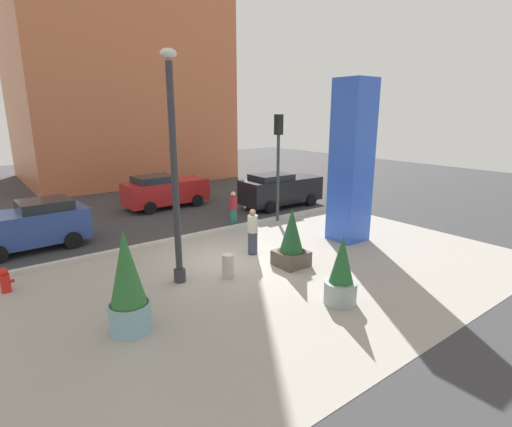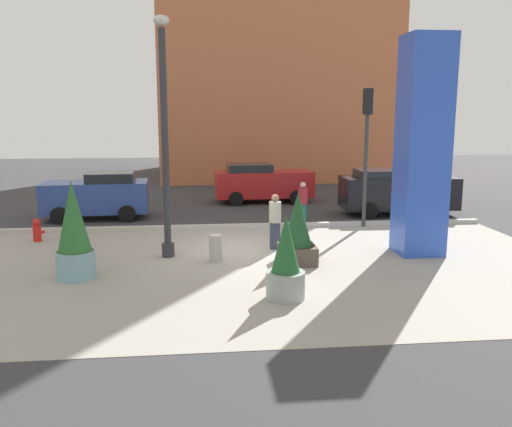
# 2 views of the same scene
# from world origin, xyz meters

# --- Properties ---
(ground_plane) EXTENTS (60.00, 60.00, 0.00)m
(ground_plane) POSITION_xyz_m (0.00, 4.00, 0.00)
(ground_plane) COLOR #38383A
(plaza_pavement) EXTENTS (18.00, 10.00, 0.02)m
(plaza_pavement) POSITION_xyz_m (0.00, -2.00, 0.00)
(plaza_pavement) COLOR #9E998E
(plaza_pavement) RESTS_ON ground_plane
(curb_strip) EXTENTS (18.00, 0.24, 0.16)m
(curb_strip) POSITION_xyz_m (0.00, 3.12, 0.08)
(curb_strip) COLOR #B7B2A8
(curb_strip) RESTS_ON ground_plane
(lamp_post) EXTENTS (0.44, 0.44, 6.65)m
(lamp_post) POSITION_xyz_m (-2.24, -0.50, 3.24)
(lamp_post) COLOR #2D2D33
(lamp_post) RESTS_ON ground_plane
(art_pillar_blue) EXTENTS (1.25, 1.25, 6.24)m
(art_pillar_blue) POSITION_xyz_m (5.05, -0.84, 3.12)
(art_pillar_blue) COLOR blue
(art_pillar_blue) RESTS_ON ground_plane
(potted_plant_by_pillar) EXTENTS (0.99, 0.99, 1.98)m
(potted_plant_by_pillar) POSITION_xyz_m (1.33, -1.57, 0.88)
(potted_plant_by_pillar) COLOR #4C4238
(potted_plant_by_pillar) RESTS_ON ground_plane
(potted_plant_near_right) EXTENTS (0.87, 0.87, 1.92)m
(potted_plant_near_right) POSITION_xyz_m (0.56, -4.38, 0.81)
(potted_plant_near_right) COLOR gray
(potted_plant_near_right) RESTS_ON ground_plane
(potted_plant_near_left) EXTENTS (0.96, 0.96, 2.48)m
(potted_plant_near_left) POSITION_xyz_m (-4.42, -2.33, 1.15)
(potted_plant_near_left) COLOR #7AA8B7
(potted_plant_near_left) RESTS_ON ground_plane
(fire_hydrant) EXTENTS (0.36, 0.26, 0.75)m
(fire_hydrant) POSITION_xyz_m (-6.53, 1.85, 0.37)
(fire_hydrant) COLOR red
(fire_hydrant) RESTS_ON ground_plane
(concrete_bollard) EXTENTS (0.36, 0.36, 0.75)m
(concrete_bollard) POSITION_xyz_m (-0.89, -1.11, 0.38)
(concrete_bollard) COLOR #B2ADA3
(concrete_bollard) RESTS_ON ground_plane
(traffic_light_corner) EXTENTS (0.28, 0.42, 4.91)m
(traffic_light_corner) POSITION_xyz_m (4.60, 3.01, 3.28)
(traffic_light_corner) COLOR #333833
(traffic_light_corner) RESTS_ON ground_plane
(car_intersection) EXTENTS (4.59, 2.07, 1.83)m
(car_intersection) POSITION_xyz_m (6.61, 5.15, 0.95)
(car_intersection) COLOR black
(car_intersection) RESTS_ON ground_plane
(car_passing_lane) EXTENTS (4.03, 2.18, 1.81)m
(car_passing_lane) POSITION_xyz_m (-5.26, 5.56, 0.92)
(car_passing_lane) COLOR #2D4793
(car_passing_lane) RESTS_ON ground_plane
(car_far_lane) EXTENTS (4.47, 2.10, 1.77)m
(car_far_lane) POSITION_xyz_m (1.56, 8.76, 0.91)
(car_far_lane) COLOR red
(car_far_lane) RESTS_ON ground_plane
(pedestrian_crossing) EXTENTS (0.49, 0.49, 1.59)m
(pedestrian_crossing) POSITION_xyz_m (2.45, 3.52, 0.88)
(pedestrian_crossing) COLOR #236656
(pedestrian_crossing) RESTS_ON ground_plane
(pedestrian_by_curb) EXTENTS (0.39, 0.39, 1.69)m
(pedestrian_by_curb) POSITION_xyz_m (0.94, 0.05, 0.94)
(pedestrian_by_curb) COLOR #33384C
(pedestrian_by_curb) RESTS_ON ground_plane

